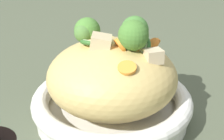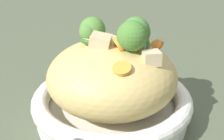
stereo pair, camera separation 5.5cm
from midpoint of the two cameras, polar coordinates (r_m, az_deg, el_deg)
ground_plane at (r=0.60m, az=2.67°, el=-8.28°), size 3.00×3.00×0.00m
serving_bowl at (r=0.59m, az=2.72°, el=-6.07°), size 0.28×0.28×0.05m
noodle_heap at (r=0.56m, az=2.83°, el=-1.16°), size 0.22×0.22×0.12m
broccoli_florets at (r=0.56m, az=3.64°, el=6.41°), size 0.15×0.16×0.09m
carrot_coins at (r=0.55m, az=7.69°, el=3.73°), size 0.16×0.08×0.05m
zucchini_slices at (r=0.53m, az=3.63°, el=4.22°), size 0.05×0.13×0.04m
chicken_chunks at (r=0.52m, az=4.00°, el=3.83°), size 0.04×0.12×0.04m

